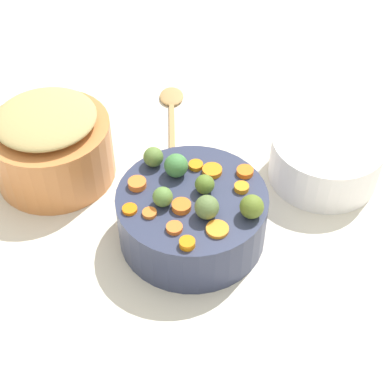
# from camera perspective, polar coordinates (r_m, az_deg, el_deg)

# --- Properties ---
(tabletop) EXTENTS (2.40, 2.40, 0.02)m
(tabletop) POSITION_cam_1_polar(r_m,az_deg,el_deg) (1.10, 1.60, -4.09)
(tabletop) COLOR silver
(tabletop) RESTS_ON ground
(serving_bowl_carrots) EXTENTS (0.27, 0.27, 0.10)m
(serving_bowl_carrots) POSITION_cam_1_polar(r_m,az_deg,el_deg) (1.04, 0.00, -2.35)
(serving_bowl_carrots) COLOR #303651
(serving_bowl_carrots) RESTS_ON tabletop
(metal_pot) EXTENTS (0.24, 0.24, 0.12)m
(metal_pot) POSITION_cam_1_polar(r_m,az_deg,el_deg) (1.18, -13.42, 3.99)
(metal_pot) COLOR #CD7C42
(metal_pot) RESTS_ON tabletop
(stuffing_mound) EXTENTS (0.19, 0.19, 0.03)m
(stuffing_mound) POSITION_cam_1_polar(r_m,az_deg,el_deg) (1.13, -14.09, 7.00)
(stuffing_mound) COLOR tan
(stuffing_mound) RESTS_ON metal_pot
(carrot_slice_0) EXTENTS (0.04, 0.04, 0.01)m
(carrot_slice_0) POSITION_cam_1_polar(r_m,az_deg,el_deg) (1.02, -5.36, 0.82)
(carrot_slice_0) COLOR orange
(carrot_slice_0) RESTS_ON serving_bowl_carrots
(carrot_slice_1) EXTENTS (0.04, 0.04, 0.01)m
(carrot_slice_1) POSITION_cam_1_polar(r_m,az_deg,el_deg) (1.05, 5.18, 1.99)
(carrot_slice_1) COLOR orange
(carrot_slice_1) RESTS_ON serving_bowl_carrots
(carrot_slice_2) EXTENTS (0.03, 0.03, 0.01)m
(carrot_slice_2) POSITION_cam_1_polar(r_m,az_deg,el_deg) (1.02, 4.84, 0.44)
(carrot_slice_2) COLOR orange
(carrot_slice_2) RESTS_ON serving_bowl_carrots
(carrot_slice_3) EXTENTS (0.05, 0.05, 0.01)m
(carrot_slice_3) POSITION_cam_1_polar(r_m,az_deg,el_deg) (0.95, 2.48, -3.64)
(carrot_slice_3) COLOR orange
(carrot_slice_3) RESTS_ON serving_bowl_carrots
(carrot_slice_4) EXTENTS (0.04, 0.04, 0.01)m
(carrot_slice_4) POSITION_cam_1_polar(r_m,az_deg,el_deg) (0.98, -1.04, -1.39)
(carrot_slice_4) COLOR orange
(carrot_slice_4) RESTS_ON serving_bowl_carrots
(carrot_slice_5) EXTENTS (0.04, 0.04, 0.01)m
(carrot_slice_5) POSITION_cam_1_polar(r_m,az_deg,el_deg) (0.93, -0.47, -5.01)
(carrot_slice_5) COLOR orange
(carrot_slice_5) RESTS_ON serving_bowl_carrots
(carrot_slice_6) EXTENTS (0.03, 0.03, 0.01)m
(carrot_slice_6) POSITION_cam_1_polar(r_m,az_deg,el_deg) (0.98, -4.16, -2.06)
(carrot_slice_6) COLOR orange
(carrot_slice_6) RESTS_ON serving_bowl_carrots
(carrot_slice_7) EXTENTS (0.05, 0.05, 0.01)m
(carrot_slice_7) POSITION_cam_1_polar(r_m,az_deg,el_deg) (1.04, 1.94, 2.10)
(carrot_slice_7) COLOR orange
(carrot_slice_7) RESTS_ON serving_bowl_carrots
(carrot_slice_8) EXTENTS (0.04, 0.04, 0.01)m
(carrot_slice_8) POSITION_cam_1_polar(r_m,az_deg,el_deg) (1.05, 0.37, 2.62)
(carrot_slice_8) COLOR orange
(carrot_slice_8) RESTS_ON serving_bowl_carrots
(carrot_slice_9) EXTENTS (0.04, 0.04, 0.01)m
(carrot_slice_9) POSITION_cam_1_polar(r_m,az_deg,el_deg) (0.95, -1.73, -3.51)
(carrot_slice_9) COLOR orange
(carrot_slice_9) RESTS_ON serving_bowl_carrots
(carrot_slice_10) EXTENTS (0.03, 0.03, 0.01)m
(carrot_slice_10) POSITION_cam_1_polar(r_m,az_deg,el_deg) (0.98, -6.08, -1.68)
(carrot_slice_10) COLOR orange
(carrot_slice_10) RESTS_ON serving_bowl_carrots
(brussels_sprout_0) EXTENTS (0.03, 0.03, 0.03)m
(brussels_sprout_0) POSITION_cam_1_polar(r_m,az_deg,el_deg) (0.98, -2.87, -0.48)
(brussels_sprout_0) COLOR #59813A
(brussels_sprout_0) RESTS_ON serving_bowl_carrots
(brussels_sprout_1) EXTENTS (0.04, 0.04, 0.04)m
(brussels_sprout_1) POSITION_cam_1_polar(r_m,az_deg,el_deg) (0.96, 5.83, -1.43)
(brussels_sprout_1) COLOR #5D7226
(brussels_sprout_1) RESTS_ON serving_bowl_carrots
(brussels_sprout_2) EXTENTS (0.04, 0.04, 0.04)m
(brussels_sprout_2) POSITION_cam_1_polar(r_m,az_deg,el_deg) (1.03, -1.56, 2.59)
(brussels_sprout_2) COLOR #427E40
(brussels_sprout_2) RESTS_ON serving_bowl_carrots
(brussels_sprout_3) EXTENTS (0.03, 0.03, 0.03)m
(brussels_sprout_3) POSITION_cam_1_polar(r_m,az_deg,el_deg) (1.00, 1.26, 0.90)
(brussels_sprout_3) COLOR #577529
(brussels_sprout_3) RESTS_ON serving_bowl_carrots
(brussels_sprout_4) EXTENTS (0.04, 0.04, 0.04)m
(brussels_sprout_4) POSITION_cam_1_polar(r_m,az_deg,el_deg) (1.05, -3.78, 3.42)
(brussels_sprout_4) COLOR #5B7936
(brussels_sprout_4) RESTS_ON serving_bowl_carrots
(brussels_sprout_5) EXTENTS (0.04, 0.04, 0.04)m
(brussels_sprout_5) POSITION_cam_1_polar(r_m,az_deg,el_deg) (0.96, 1.54, -1.50)
(brussels_sprout_5) COLOR #5B743E
(brussels_sprout_5) RESTS_ON serving_bowl_carrots
(wooden_spoon) EXTENTS (0.28, 0.07, 0.01)m
(wooden_spoon) POSITION_cam_1_polar(r_m,az_deg,el_deg) (1.35, -1.99, 8.26)
(wooden_spoon) COLOR #A98350
(wooden_spoon) RESTS_ON tabletop
(casserole_dish) EXTENTS (0.22, 0.22, 0.09)m
(casserole_dish) POSITION_cam_1_polar(r_m,az_deg,el_deg) (1.19, 12.83, 3.19)
(casserole_dish) COLOR white
(casserole_dish) RESTS_ON tabletop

